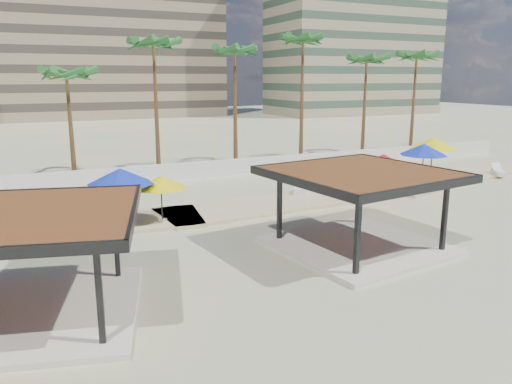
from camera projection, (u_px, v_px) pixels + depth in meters
ground at (336, 242)px, 21.74m from camera, size 200.00×200.00×0.00m
promenade at (291, 199)px, 29.32m from camera, size 44.45×7.97×0.24m
boundary_wall at (210, 169)px, 35.73m from camera, size 56.00×0.30×1.20m
building_mid at (111, 36)px, 89.05m from camera, size 38.00×16.00×30.40m
building_east at (354, 23)px, 95.96m from camera, size 32.00×15.00×36.40m
pavilion_central at (360, 202)px, 20.59m from camera, size 7.37×7.37×3.33m
pavilion_west at (26, 255)px, 14.59m from camera, size 7.84×7.84×3.25m
umbrella_b at (161, 182)px, 23.84m from camera, size 3.37×3.37×2.26m
umbrella_c at (384, 160)px, 29.31m from camera, size 3.36×3.36×2.45m
umbrella_d at (424, 150)px, 31.84m from camera, size 3.62×3.62×2.72m
umbrella_e at (433, 144)px, 33.46m from camera, size 3.89×3.89×2.91m
umbrella_f at (120, 176)px, 22.96m from camera, size 4.10×4.10×2.77m
lounger_a at (83, 213)px, 25.10m from camera, size 1.04×1.99×0.72m
lounger_b at (300, 189)px, 30.50m from camera, size 1.65×2.00×0.75m
lounger_c at (379, 177)px, 33.84m from camera, size 1.89×2.39×0.89m
lounger_d at (499, 172)px, 35.99m from camera, size 1.56×1.90×0.71m
palm_c at (67, 78)px, 32.44m from camera, size 3.00×3.00×8.07m
palm_d at (154, 49)px, 35.18m from camera, size 3.00×3.00×10.16m
palm_e at (235, 56)px, 37.30m from camera, size 3.00×3.00×9.77m
palm_f at (303, 45)px, 39.75m from camera, size 3.00×3.00×10.78m
palm_g at (366, 64)px, 42.18m from camera, size 3.00×3.00×9.31m
palm_h at (416, 60)px, 45.10m from camera, size 3.00×3.00×9.73m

